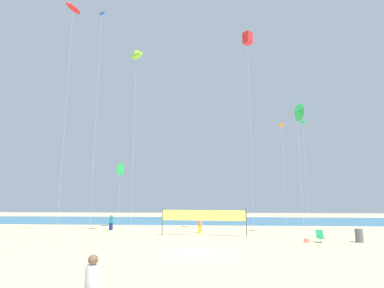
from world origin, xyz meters
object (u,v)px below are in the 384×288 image
(volleyball_net, at_px, (203,216))
(kite_green_box, at_px, (120,169))
(mother_figure, at_px, (92,284))
(kite_lime_inflatable, at_px, (137,56))
(kite_green_diamond, at_px, (303,123))
(kite_green_delta, at_px, (297,112))
(beachgoer_coral_shirt, at_px, (200,223))
(trash_barrel, at_px, (359,236))
(kite_red_inflatable, at_px, (73,9))
(beachgoer_teal_shirt, at_px, (111,222))
(kite_orange_diamond, at_px, (282,127))
(kite_blue_diamond, at_px, (101,19))
(folding_beach_chair, at_px, (320,236))
(beach_handbag, at_px, (306,241))
(kite_red_box, at_px, (247,39))

(volleyball_net, height_order, kite_green_box, kite_green_box)
(mother_figure, height_order, kite_lime_inflatable, kite_lime_inflatable)
(volleyball_net, bearing_deg, kite_green_diamond, 36.35)
(mother_figure, xyz_separation_m, kite_green_delta, (10.80, 20.49, 10.19))
(beachgoer_coral_shirt, relative_size, trash_barrel, 1.75)
(kite_green_delta, distance_m, kite_red_inflatable, 23.28)
(beachgoer_teal_shirt, distance_m, kite_red_inflatable, 21.28)
(beachgoer_coral_shirt, relative_size, beachgoer_teal_shirt, 1.08)
(volleyball_net, distance_m, kite_red_inflatable, 22.93)
(beachgoer_coral_shirt, xyz_separation_m, kite_green_delta, (9.14, -1.84, 10.14))
(volleyball_net, bearing_deg, kite_green_box, 142.57)
(beachgoer_teal_shirt, bearing_deg, kite_orange_diamond, 133.41)
(mother_figure, xyz_separation_m, kite_blue_diamond, (-8.18, 20.12, 20.25))
(kite_green_diamond, height_order, kite_blue_diamond, kite_blue_diamond)
(beachgoer_coral_shirt, xyz_separation_m, beachgoer_teal_shirt, (-9.30, 2.04, -0.07))
(folding_beach_chair, bearing_deg, volleyball_net, -162.52)
(beachgoer_coral_shirt, xyz_separation_m, folding_beach_chair, (9.09, -6.35, -0.44))
(folding_beach_chair, bearing_deg, kite_orange_diamond, 134.92)
(beachgoer_coral_shirt, relative_size, beach_handbag, 4.88)
(kite_blue_diamond, distance_m, kite_red_box, 14.97)
(trash_barrel, height_order, kite_green_delta, kite_green_delta)
(folding_beach_chair, bearing_deg, trash_barrel, 46.41)
(kite_green_box, bearing_deg, kite_orange_diamond, -9.22)
(kite_orange_diamond, relative_size, kite_green_diamond, 0.91)
(mother_figure, xyz_separation_m, volleyball_net, (2.08, 19.76, 0.77))
(kite_green_box, bearing_deg, beachgoer_teal_shirt, -86.54)
(mother_figure, distance_m, beachgoer_teal_shirt, 25.54)
(kite_orange_diamond, height_order, kite_blue_diamond, kite_blue_diamond)
(mother_figure, xyz_separation_m, folding_beach_chair, (10.75, 15.98, -0.39))
(mother_figure, relative_size, volleyball_net, 0.22)
(kite_green_box, bearing_deg, folding_beach_chair, -31.44)
(kite_blue_diamond, height_order, kite_red_box, kite_blue_diamond)
(mother_figure, distance_m, kite_green_diamond, 32.93)
(beach_handbag, bearing_deg, beachgoer_teal_shirt, 153.97)
(kite_red_inflatable, distance_m, kite_blue_diamond, 2.91)
(mother_figure, height_order, beach_handbag, mother_figure)
(beach_handbag, height_order, kite_orange_diamond, kite_orange_diamond)
(beachgoer_coral_shirt, bearing_deg, mother_figure, -143.40)
(kite_green_delta, xyz_separation_m, kite_lime_inflatable, (-15.04, -0.98, 5.68))
(beachgoer_coral_shirt, distance_m, beachgoer_teal_shirt, 9.52)
(mother_figure, height_order, folding_beach_chair, mother_figure)
(kite_lime_inflatable, height_order, kite_blue_diamond, kite_blue_diamond)
(kite_green_delta, bearing_deg, beach_handbag, -103.17)
(folding_beach_chair, xyz_separation_m, volleyball_net, (-8.67, 3.78, 1.16))
(kite_green_delta, distance_m, kite_blue_diamond, 21.49)
(kite_green_diamond, xyz_separation_m, kite_red_box, (-6.73, -6.59, 7.23))
(kite_orange_diamond, xyz_separation_m, kite_blue_diamond, (-18.36, -4.30, 10.52))
(folding_beach_chair, bearing_deg, kite_blue_diamond, -151.30)
(beachgoer_coral_shirt, xyz_separation_m, trash_barrel, (11.94, -6.08, -0.42))
(beachgoer_teal_shirt, xyz_separation_m, beach_handbag, (17.37, -8.48, -0.70))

